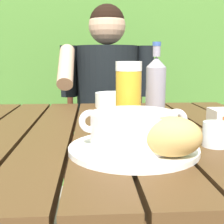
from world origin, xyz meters
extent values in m
cube|color=#4E341A|center=(-0.25, 0.00, 0.75)|extent=(0.12, 0.99, 0.04)
cube|color=#4E341A|center=(-0.13, 0.00, 0.75)|extent=(0.12, 0.99, 0.04)
cube|color=#4E341A|center=(0.00, 0.00, 0.75)|extent=(0.12, 0.99, 0.04)
cube|color=#4E341A|center=(0.13, 0.00, 0.75)|extent=(0.12, 0.99, 0.04)
cube|color=#4E341A|center=(0.25, 0.00, 0.75)|extent=(0.12, 0.99, 0.04)
cube|color=#4E341A|center=(0.38, 0.00, 0.75)|extent=(0.12, 0.99, 0.04)
cube|color=#4E341A|center=(0.00, 0.46, 0.69)|extent=(1.08, 0.03, 0.08)
cube|color=#4E341A|center=(0.52, 0.45, 0.37)|extent=(0.06, 0.06, 0.73)
cube|color=#497A2F|center=(0.00, 1.69, 0.89)|extent=(3.20, 0.60, 1.79)
cylinder|color=#4C3823|center=(0.82, 1.84, 0.87)|extent=(0.10, 0.10, 1.75)
cylinder|color=#4C3823|center=(-0.30, 1.84, 0.83)|extent=(0.10, 0.10, 1.66)
cylinder|color=#4C3823|center=(-0.67, 1.84, 0.90)|extent=(0.10, 0.10, 1.80)
cylinder|color=#4F2717|center=(0.29, 0.69, 0.22)|extent=(0.04, 0.04, 0.43)
cylinder|color=#4F2717|center=(-0.14, 0.69, 0.22)|extent=(0.04, 0.04, 0.43)
cylinder|color=#4F2717|center=(0.29, 1.06, 0.22)|extent=(0.04, 0.04, 0.43)
cylinder|color=#4F2717|center=(-0.14, 1.06, 0.22)|extent=(0.04, 0.04, 0.43)
cube|color=#4F2717|center=(0.08, 0.87, 0.44)|extent=(0.47, 0.41, 0.02)
cylinder|color=#4F2717|center=(0.29, 1.06, 0.71)|extent=(0.04, 0.04, 0.57)
cylinder|color=#4F2717|center=(-0.14, 1.06, 0.71)|extent=(0.04, 0.04, 0.57)
cube|color=#4F2717|center=(0.08, 1.06, 0.63)|extent=(0.43, 0.02, 0.04)
cube|color=#4F2717|center=(0.08, 1.06, 0.77)|extent=(0.43, 0.02, 0.04)
cube|color=#4F2717|center=(0.08, 1.06, 0.91)|extent=(0.43, 0.02, 0.04)
cylinder|color=black|center=(0.16, 0.57, 0.23)|extent=(0.11, 0.11, 0.45)
cylinder|color=black|center=(0.16, 0.67, 0.51)|extent=(0.13, 0.40, 0.13)
cylinder|color=black|center=(-0.01, 0.57, 0.23)|extent=(0.11, 0.11, 0.45)
cylinder|color=black|center=(-0.01, 0.67, 0.51)|extent=(0.13, 0.40, 0.13)
cylinder|color=black|center=(0.08, 0.77, 0.77)|extent=(0.32, 0.32, 0.52)
sphere|color=tan|center=(0.08, 0.77, 1.13)|extent=(0.19, 0.19, 0.19)
sphere|color=black|center=(0.08, 0.77, 1.15)|extent=(0.18, 0.18, 0.18)
cylinder|color=black|center=(0.28, 0.75, 0.90)|extent=(0.08, 0.08, 0.26)
cylinder|color=black|center=(-0.12, 0.75, 0.90)|extent=(0.08, 0.08, 0.26)
cylinder|color=tan|center=(-0.12, 0.59, 0.93)|extent=(0.07, 0.25, 0.21)
cylinder|color=white|center=(0.08, -0.22, 0.77)|extent=(0.28, 0.28, 0.01)
cylinder|color=white|center=(0.08, -0.22, 0.82)|extent=(0.19, 0.19, 0.07)
cylinder|color=#BA5322|center=(0.08, -0.22, 0.83)|extent=(0.16, 0.16, 0.01)
torus|color=white|center=(-0.01, -0.22, 0.84)|extent=(0.05, 0.01, 0.05)
torus|color=white|center=(0.17, -0.22, 0.84)|extent=(0.05, 0.01, 0.05)
ellipsoid|color=tan|center=(0.14, -0.30, 0.82)|extent=(0.13, 0.11, 0.08)
cylinder|color=gold|center=(0.09, -0.01, 0.85)|extent=(0.07, 0.07, 0.17)
cylinder|color=white|center=(0.09, -0.01, 0.95)|extent=(0.07, 0.07, 0.03)
cylinder|color=gray|center=(0.19, 0.06, 0.85)|extent=(0.06, 0.06, 0.17)
cone|color=gray|center=(0.19, 0.06, 0.96)|extent=(0.06, 0.06, 0.03)
cylinder|color=gray|center=(0.19, 0.06, 0.99)|extent=(0.02, 0.02, 0.03)
cylinder|color=#3B599F|center=(0.19, 0.06, 1.01)|extent=(0.03, 0.03, 0.01)
cylinder|color=silver|center=(0.27, -0.20, 0.80)|extent=(0.06, 0.06, 0.06)
cube|color=silver|center=(0.27, -0.13, 0.77)|extent=(0.12, 0.04, 0.00)
cube|color=black|center=(0.20, -0.12, 0.77)|extent=(0.07, 0.03, 0.01)
cylinder|color=white|center=(0.08, 0.39, 0.80)|extent=(0.14, 0.14, 0.06)
camera|label=1|loc=(-0.01, -0.87, 0.97)|focal=49.90mm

